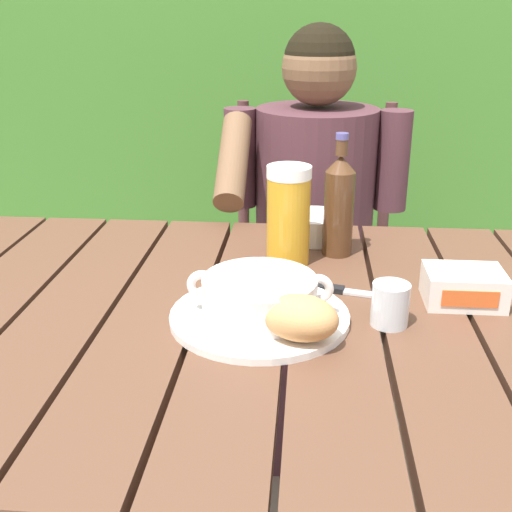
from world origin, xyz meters
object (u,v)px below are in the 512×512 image
chair_near_diner (312,260)px  beer_bottle (339,204)px  person_eating (313,214)px  butter_tub (464,287)px  soup_bowl (260,295)px  bread_roll (300,318)px  water_glass_small (390,304)px  diner_bowl (316,227)px  serving_plate (260,316)px  beer_glass (288,215)px  table_knife (342,290)px

chair_near_diner → beer_bottle: 0.72m
person_eating → butter_tub: person_eating is taller
soup_bowl → beer_bottle: bearing=66.4°
bread_roll → water_glass_small: 0.16m
person_eating → soup_bowl: 0.73m
chair_near_diner → butter_tub: 0.91m
person_eating → beer_bottle: (0.05, -0.42, 0.15)m
butter_tub → diner_bowl: 0.39m
serving_plate → person_eating: bearing=83.1°
water_glass_small → butter_tub: 0.16m
person_eating → bread_roll: size_ratio=8.84×
person_eating → diner_bowl: 0.34m
serving_plate → butter_tub: size_ratio=2.22×
soup_bowl → water_glass_small: bearing=0.3°
beer_glass → water_glass_small: beer_glass is taller
beer_bottle → water_glass_small: bearing=-76.8°
diner_bowl → serving_plate: bearing=-103.1°
chair_near_diner → bread_roll: size_ratio=7.08×
soup_bowl → person_eating: bearing=83.1°
beer_bottle → diner_bowl: bearing=116.6°
beer_bottle → table_knife: (0.00, -0.19, -0.10)m
serving_plate → diner_bowl: size_ratio=2.19×
beer_glass → table_knife: bearing=-53.5°
soup_bowl → beer_glass: (0.04, 0.25, 0.05)m
chair_near_diner → person_eating: bearing=-90.9°
person_eating → beer_glass: (-0.05, -0.47, 0.15)m
serving_plate → table_knife: serving_plate is taller
person_eating → soup_bowl: (-0.09, -0.72, 0.09)m
diner_bowl → bread_roll: bearing=-93.1°
bread_roll → chair_near_diner: bearing=88.6°
person_eating → serving_plate: person_eating is taller
soup_bowl → beer_glass: bearing=82.0°
soup_bowl → bread_roll: 0.10m
beer_bottle → serving_plate: bearing=-113.6°
chair_near_diner → soup_bowl: 0.98m
soup_bowl → beer_glass: size_ratio=1.21×
chair_near_diner → serving_plate: (-0.09, -0.92, 0.27)m
soup_bowl → water_glass_small: soup_bowl is taller
table_knife → soup_bowl: bearing=-140.0°
beer_bottle → table_knife: size_ratio=1.70×
bread_roll → diner_bowl: 0.47m
butter_tub → table_knife: 0.20m
bread_roll → diner_bowl: bread_roll is taller
water_glass_small → table_knife: (-0.07, 0.11, -0.03)m
bread_roll → water_glass_small: bearing=29.2°
beer_bottle → soup_bowl: bearing=-113.6°
beer_glass → diner_bowl: size_ratio=1.46×
person_eating → beer_bottle: 0.45m
person_eating → beer_glass: person_eating is taller
chair_near_diner → bread_roll: 1.04m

